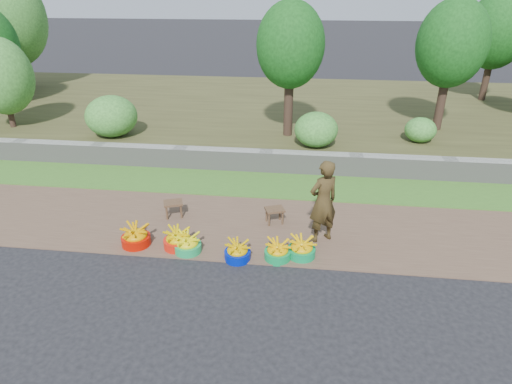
# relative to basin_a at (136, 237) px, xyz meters

# --- Properties ---
(ground_plane) EXTENTS (120.00, 120.00, 0.00)m
(ground_plane) POSITION_rel_basin_a_xyz_m (2.01, -0.35, -0.18)
(ground_plane) COLOR black
(ground_plane) RESTS_ON ground
(dirt_shoulder) EXTENTS (80.00, 2.50, 0.02)m
(dirt_shoulder) POSITION_rel_basin_a_xyz_m (2.01, 0.90, -0.17)
(dirt_shoulder) COLOR brown
(dirt_shoulder) RESTS_ON ground
(grass_verge) EXTENTS (80.00, 1.50, 0.04)m
(grass_verge) POSITION_rel_basin_a_xyz_m (2.01, 2.90, -0.16)
(grass_verge) COLOR #417927
(grass_verge) RESTS_ON ground
(retaining_wall) EXTENTS (80.00, 0.35, 0.55)m
(retaining_wall) POSITION_rel_basin_a_xyz_m (2.01, 3.75, 0.10)
(retaining_wall) COLOR gray
(retaining_wall) RESTS_ON ground
(earth_bank) EXTENTS (80.00, 10.00, 0.50)m
(earth_bank) POSITION_rel_basin_a_xyz_m (2.01, 8.65, 0.07)
(earth_bank) COLOR #474623
(earth_bank) RESTS_ON ground
(vegetation) EXTENTS (30.21, 8.01, 4.56)m
(vegetation) POSITION_rel_basin_a_xyz_m (0.66, 7.91, 2.57)
(vegetation) COLOR #32221A
(vegetation) RESTS_ON earth_bank
(basin_a) EXTENTS (0.53, 0.53, 0.39)m
(basin_a) POSITION_rel_basin_a_xyz_m (0.00, 0.00, 0.00)
(basin_a) COLOR #B61002
(basin_a) RESTS_ON ground
(basin_b) EXTENTS (0.50, 0.50, 0.38)m
(basin_b) POSITION_rel_basin_a_xyz_m (0.78, 0.01, -0.01)
(basin_b) COLOR red
(basin_b) RESTS_ON ground
(basin_c) EXTENTS (0.48, 0.48, 0.36)m
(basin_c) POSITION_rel_basin_a_xyz_m (1.00, -0.11, -0.01)
(basin_c) COLOR #1A9E53
(basin_c) RESTS_ON ground
(basin_d) EXTENTS (0.46, 0.46, 0.34)m
(basin_d) POSITION_rel_basin_a_xyz_m (1.91, -0.22, -0.02)
(basin_d) COLOR #0017A5
(basin_d) RESTS_ON ground
(basin_e) EXTENTS (0.46, 0.46, 0.34)m
(basin_e) POSITION_rel_basin_a_xyz_m (2.60, -0.13, -0.02)
(basin_e) COLOR #0B9047
(basin_e) RESTS_ON ground
(basin_f) EXTENTS (0.48, 0.48, 0.36)m
(basin_f) POSITION_rel_basin_a_xyz_m (3.01, -0.01, -0.01)
(basin_f) COLOR #098E4C
(basin_f) RESTS_ON ground
(stool_left) EXTENTS (0.45, 0.40, 0.33)m
(stool_left) POSITION_rel_basin_a_xyz_m (0.38, 1.11, 0.11)
(stool_left) COLOR #503724
(stool_left) RESTS_ON dirt_shoulder
(stool_right) EXTENTS (0.44, 0.39, 0.32)m
(stool_right) POSITION_rel_basin_a_xyz_m (2.44, 1.10, 0.10)
(stool_right) COLOR #503724
(stool_right) RESTS_ON dirt_shoulder
(vendor_woman) EXTENTS (0.69, 0.63, 1.57)m
(vendor_woman) POSITION_rel_basin_a_xyz_m (3.35, 0.58, 0.63)
(vendor_woman) COLOR black
(vendor_woman) RESTS_ON dirt_shoulder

